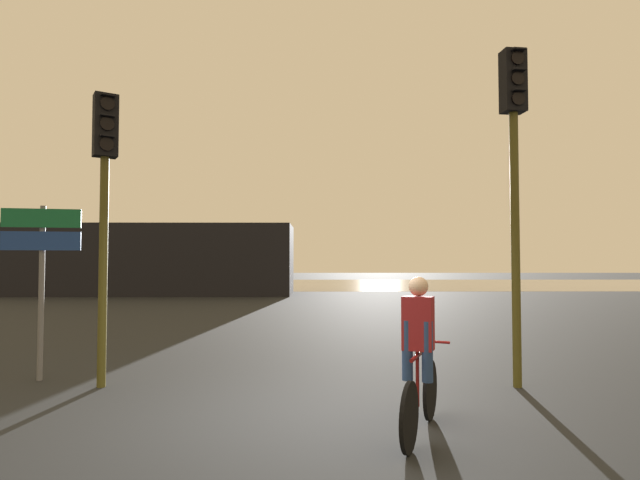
# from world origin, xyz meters

# --- Properties ---
(ground_plane) EXTENTS (120.00, 120.00, 0.00)m
(ground_plane) POSITION_xyz_m (0.00, 0.00, 0.00)
(ground_plane) COLOR black
(water_strip) EXTENTS (80.00, 16.00, 0.01)m
(water_strip) POSITION_xyz_m (0.00, 30.26, 0.00)
(water_strip) COLOR gray
(water_strip) RESTS_ON ground
(distant_building) EXTENTS (14.76, 4.00, 3.54)m
(distant_building) POSITION_xyz_m (-8.24, 20.26, 1.77)
(distant_building) COLOR black
(distant_building) RESTS_ON ground
(traffic_light_near_left) EXTENTS (0.40, 0.42, 4.16)m
(traffic_light_near_left) POSITION_xyz_m (-2.60, 1.65, 2.91)
(traffic_light_near_left) COLOR #4C4719
(traffic_light_near_left) RESTS_ON ground
(traffic_light_near_right) EXTENTS (0.35, 0.37, 4.80)m
(traffic_light_near_right) POSITION_xyz_m (3.26, 1.60, 3.32)
(traffic_light_near_right) COLOR #4C4719
(traffic_light_near_right) RESTS_ON ground
(direction_sign_post) EXTENTS (1.09, 0.24, 2.60)m
(direction_sign_post) POSITION_xyz_m (-3.68, 2.01, 1.79)
(direction_sign_post) COLOR slate
(direction_sign_post) RESTS_ON ground
(cyclist) EXTENTS (0.76, 1.59, 1.62)m
(cyclist) POSITION_xyz_m (1.47, -0.35, 0.82)
(cyclist) COLOR black
(cyclist) RESTS_ON ground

